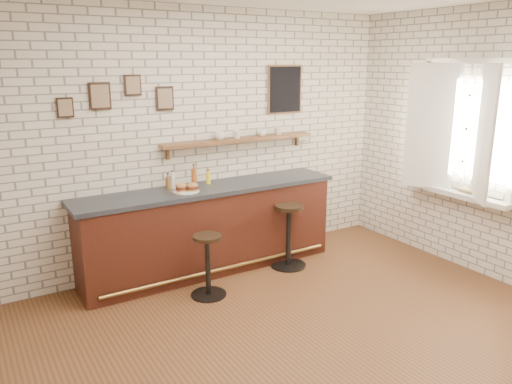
# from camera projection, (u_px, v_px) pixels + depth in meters

# --- Properties ---
(ground) EXTENTS (5.00, 5.00, 0.00)m
(ground) POSITION_uv_depth(u_px,v_px,m) (305.00, 330.00, 4.60)
(ground) COLOR brown
(ground) RESTS_ON ground
(bar_counter) EXTENTS (3.10, 0.65, 1.01)m
(bar_counter) POSITION_uv_depth(u_px,v_px,m) (210.00, 229.00, 5.81)
(bar_counter) COLOR #451B12
(bar_counter) RESTS_ON ground
(sandwich_plate) EXTENTS (0.28, 0.28, 0.01)m
(sandwich_plate) POSITION_uv_depth(u_px,v_px,m) (186.00, 191.00, 5.46)
(sandwich_plate) COLOR white
(sandwich_plate) RESTS_ON bar_counter
(ciabatta_sandwich) EXTENTS (0.26, 0.18, 0.08)m
(ciabatta_sandwich) POSITION_uv_depth(u_px,v_px,m) (187.00, 187.00, 5.45)
(ciabatta_sandwich) COLOR #B8834B
(ciabatta_sandwich) RESTS_ON sandwich_plate
(potato_chips) EXTENTS (0.25, 0.19, 0.00)m
(potato_chips) POSITION_uv_depth(u_px,v_px,m) (185.00, 191.00, 5.45)
(potato_chips) COLOR gold
(potato_chips) RESTS_ON sandwich_plate
(bitters_bottle_brown) EXTENTS (0.06, 0.06, 0.19)m
(bitters_bottle_brown) POSITION_uv_depth(u_px,v_px,m) (168.00, 183.00, 5.55)
(bitters_bottle_brown) COLOR brown
(bitters_bottle_brown) RESTS_ON bar_counter
(bitters_bottle_white) EXTENTS (0.05, 0.05, 0.21)m
(bitters_bottle_white) POSITION_uv_depth(u_px,v_px,m) (173.00, 181.00, 5.57)
(bitters_bottle_white) COLOR white
(bitters_bottle_white) RESTS_ON bar_counter
(bitters_bottle_amber) EXTENTS (0.06, 0.06, 0.25)m
(bitters_bottle_amber) POSITION_uv_depth(u_px,v_px,m) (194.00, 177.00, 5.70)
(bitters_bottle_amber) COLOR #A54E1A
(bitters_bottle_amber) RESTS_ON bar_counter
(condiment_bottle_yellow) EXTENTS (0.05, 0.05, 0.17)m
(condiment_bottle_yellow) POSITION_uv_depth(u_px,v_px,m) (208.00, 178.00, 5.80)
(condiment_bottle_yellow) COLOR yellow
(condiment_bottle_yellow) RESTS_ON bar_counter
(bar_stool_left) EXTENTS (0.37, 0.37, 0.67)m
(bar_stool_left) POSITION_uv_depth(u_px,v_px,m) (208.00, 264.00, 5.18)
(bar_stool_left) COLOR black
(bar_stool_left) RESTS_ON ground
(bar_stool_right) EXTENTS (0.43, 0.43, 0.77)m
(bar_stool_right) POSITION_uv_depth(u_px,v_px,m) (289.00, 234.00, 5.92)
(bar_stool_right) COLOR black
(bar_stool_right) RESTS_ON ground
(wall_shelf) EXTENTS (2.00, 0.18, 0.18)m
(wall_shelf) POSITION_uv_depth(u_px,v_px,m) (240.00, 140.00, 5.99)
(wall_shelf) COLOR brown
(wall_shelf) RESTS_ON ground
(shelf_cup_a) EXTENTS (0.17, 0.17, 0.10)m
(shelf_cup_a) POSITION_uv_depth(u_px,v_px,m) (220.00, 136.00, 5.83)
(shelf_cup_a) COLOR white
(shelf_cup_a) RESTS_ON wall_shelf
(shelf_cup_b) EXTENTS (0.14, 0.14, 0.10)m
(shelf_cup_b) POSITION_uv_depth(u_px,v_px,m) (237.00, 134.00, 5.95)
(shelf_cup_b) COLOR white
(shelf_cup_b) RESTS_ON wall_shelf
(shelf_cup_c) EXTENTS (0.14, 0.14, 0.09)m
(shelf_cup_c) POSITION_uv_depth(u_px,v_px,m) (262.00, 133.00, 6.13)
(shelf_cup_c) COLOR white
(shelf_cup_c) RESTS_ON wall_shelf
(shelf_cup_d) EXTENTS (0.13, 0.13, 0.09)m
(shelf_cup_d) POSITION_uv_depth(u_px,v_px,m) (279.00, 131.00, 6.26)
(shelf_cup_d) COLOR white
(shelf_cup_d) RESTS_ON wall_shelf
(back_wall_decor) EXTENTS (2.96, 0.02, 0.56)m
(back_wall_decor) POSITION_uv_depth(u_px,v_px,m) (223.00, 92.00, 5.82)
(back_wall_decor) COLOR black
(back_wall_decor) RESTS_ON ground
(window_sill) EXTENTS (0.20, 1.35, 0.06)m
(window_sill) POSITION_uv_depth(u_px,v_px,m) (457.00, 193.00, 5.83)
(window_sill) COLOR white
(window_sill) RESTS_ON ground
(casement_window) EXTENTS (0.40, 1.30, 1.56)m
(casement_window) POSITION_uv_depth(u_px,v_px,m) (461.00, 130.00, 5.61)
(casement_window) COLOR white
(casement_window) RESTS_ON ground
(book_lower) EXTENTS (0.16, 0.21, 0.02)m
(book_lower) POSITION_uv_depth(u_px,v_px,m) (465.00, 193.00, 5.70)
(book_lower) COLOR tan
(book_lower) RESTS_ON window_sill
(book_upper) EXTENTS (0.21, 0.27, 0.02)m
(book_upper) POSITION_uv_depth(u_px,v_px,m) (465.00, 191.00, 5.70)
(book_upper) COLOR tan
(book_upper) RESTS_ON book_lower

